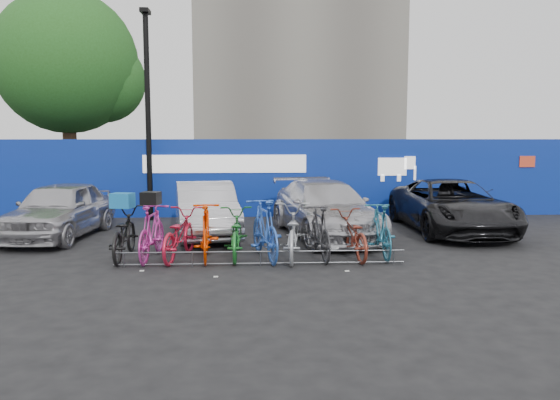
{
  "coord_description": "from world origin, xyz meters",
  "views": [
    {
      "loc": [
        -0.12,
        -10.9,
        2.47
      ],
      "look_at": [
        0.51,
        2.0,
        0.97
      ],
      "focal_mm": 35.0,
      "sensor_mm": 36.0,
      "label": 1
    }
  ],
  "objects": [
    {
      "name": "bike_1",
      "position": [
        -2.17,
        0.02,
        0.56
      ],
      "size": [
        0.67,
        1.91,
        1.13
      ],
      "primitive_type": "imported",
      "rotation": [
        0.0,
        0.0,
        3.06
      ],
      "color": "#BE2F94",
      "rests_on": "ground"
    },
    {
      "name": "ground",
      "position": [
        0.0,
        0.0,
        0.0
      ],
      "size": [
        100.0,
        100.0,
        0.0
      ],
      "primitive_type": "plane",
      "color": "black",
      "rests_on": "ground"
    },
    {
      "name": "car_2",
      "position": [
        1.67,
        2.55,
        0.68
      ],
      "size": [
        2.77,
        4.99,
        1.37
      ],
      "primitive_type": "imported",
      "rotation": [
        0.0,
        0.0,
        0.19
      ],
      "color": "silver",
      "rests_on": "ground"
    },
    {
      "name": "bike_rack",
      "position": [
        -0.0,
        -0.6,
        0.16
      ],
      "size": [
        5.6,
        0.03,
        0.3
      ],
      "color": "#595B60",
      "rests_on": "ground"
    },
    {
      "name": "bike_7",
      "position": [
        1.21,
        -0.02,
        0.54
      ],
      "size": [
        0.7,
        1.85,
        1.09
      ],
      "primitive_type": "imported",
      "rotation": [
        0.0,
        0.0,
        3.25
      ],
      "color": "#27272A",
      "rests_on": "ground"
    },
    {
      "name": "bike_3",
      "position": [
        -1.08,
        -0.01,
        0.57
      ],
      "size": [
        0.64,
        1.93,
        1.14
      ],
      "primitive_type": "imported",
      "rotation": [
        0.0,
        0.0,
        3.2
      ],
      "color": "#F63801",
      "rests_on": "ground"
    },
    {
      "name": "hoarding",
      "position": [
        0.01,
        6.0,
        1.2
      ],
      "size": [
        22.0,
        0.18,
        2.4
      ],
      "color": "navy",
      "rests_on": "ground"
    },
    {
      "name": "cargo_topcase",
      "position": [
        -2.17,
        0.02,
        1.26
      ],
      "size": [
        0.4,
        0.38,
        0.26
      ],
      "primitive_type": "cube",
      "rotation": [
        0.0,
        0.0,
        -0.21
      ],
      "color": "black",
      "rests_on": "bike_1"
    },
    {
      "name": "lamppost",
      "position": [
        -3.2,
        5.4,
        3.27
      ],
      "size": [
        0.25,
        0.5,
        6.11
      ],
      "color": "black",
      "rests_on": "ground"
    },
    {
      "name": "cargo_crate",
      "position": [
        -2.77,
        0.17,
        1.19
      ],
      "size": [
        0.48,
        0.41,
        0.3
      ],
      "primitive_type": "cube",
      "rotation": [
        0.0,
        0.0,
        -0.24
      ],
      "color": "#1567A9",
      "rests_on": "bike_0"
    },
    {
      "name": "car_3",
      "position": [
        5.03,
        2.99,
        0.68
      ],
      "size": [
        2.27,
        4.9,
        1.36
      ],
      "primitive_type": "imported",
      "rotation": [
        0.0,
        0.0,
        0.0
      ],
      "color": "black",
      "rests_on": "ground"
    },
    {
      "name": "bike_2",
      "position": [
        -1.64,
        0.07,
        0.51
      ],
      "size": [
        1.02,
        2.03,
        1.02
      ],
      "primitive_type": "imported",
      "rotation": [
        0.0,
        0.0,
        2.96
      ],
      "color": "#BA1733",
      "rests_on": "ground"
    },
    {
      "name": "bike_0",
      "position": [
        -2.77,
        0.17,
        0.52
      ],
      "size": [
        0.75,
        2.01,
        1.04
      ],
      "primitive_type": "imported",
      "rotation": [
        0.0,
        0.0,
        3.17
      ],
      "color": "black",
      "rests_on": "ground"
    },
    {
      "name": "bike_6",
      "position": [
        0.65,
        0.01,
        0.55
      ],
      "size": [
        0.91,
        2.13,
        1.09
      ],
      "primitive_type": "imported",
      "rotation": [
        0.0,
        0.0,
        3.05
      ],
      "color": "#989B9F",
      "rests_on": "ground"
    },
    {
      "name": "bike_5",
      "position": [
        0.1,
        -0.02,
        0.62
      ],
      "size": [
        1.0,
        2.12,
        1.23
      ],
      "primitive_type": "imported",
      "rotation": [
        0.0,
        0.0,
        3.36
      ],
      "color": "blue",
      "rests_on": "ground"
    },
    {
      "name": "car_0",
      "position": [
        -4.89,
        2.61,
        0.7
      ],
      "size": [
        2.0,
        4.23,
        1.4
      ],
      "primitive_type": "imported",
      "rotation": [
        0.0,
        0.0,
        -0.09
      ],
      "color": "#AEADB2",
      "rests_on": "ground"
    },
    {
      "name": "bike_8",
      "position": [
        1.88,
        0.02,
        0.48
      ],
      "size": [
        0.87,
        1.91,
        0.97
      ],
      "primitive_type": "imported",
      "rotation": [
        0.0,
        0.0,
        3.27
      ],
      "color": "maroon",
      "rests_on": "ground"
    },
    {
      "name": "tree",
      "position": [
        -6.77,
        10.06,
        5.07
      ],
      "size": [
        5.4,
        5.2,
        7.8
      ],
      "color": "#382314",
      "rests_on": "ground"
    },
    {
      "name": "bike_4",
      "position": [
        -0.5,
        0.13,
        0.5
      ],
      "size": [
        0.67,
        1.91,
        1.0
      ],
      "primitive_type": "imported",
      "rotation": [
        0.0,
        0.0,
        3.14
      ],
      "color": "#1B6C25",
      "rests_on": "ground"
    },
    {
      "name": "bike_9",
      "position": [
        2.49,
        0.1,
        0.56
      ],
      "size": [
        0.54,
        1.85,
        1.11
      ],
      "primitive_type": "imported",
      "rotation": [
        0.0,
        0.0,
        3.13
      ],
      "color": "#1D5A73",
      "rests_on": "ground"
    },
    {
      "name": "car_1",
      "position": [
        -1.33,
        2.74,
        0.66
      ],
      "size": [
        2.05,
        4.21,
        1.33
      ],
      "primitive_type": "imported",
      "rotation": [
        0.0,
        0.0,
        0.17
      ],
      "color": "#BBB9BF",
      "rests_on": "ground"
    }
  ]
}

